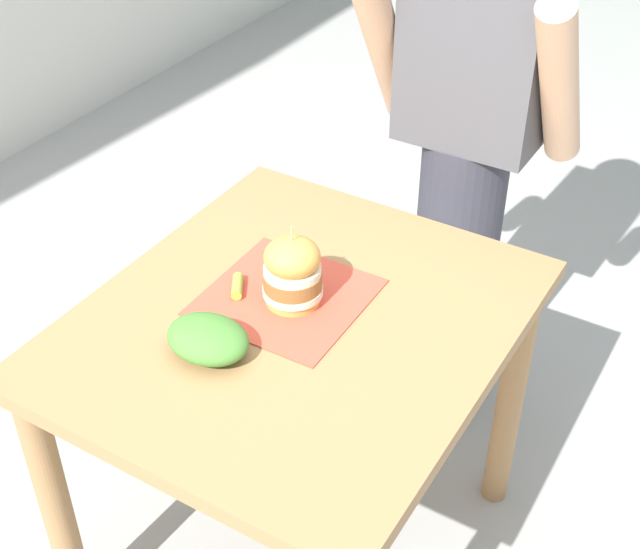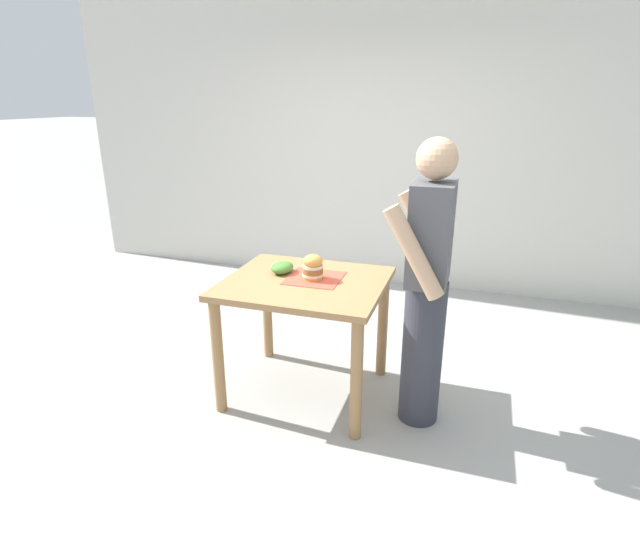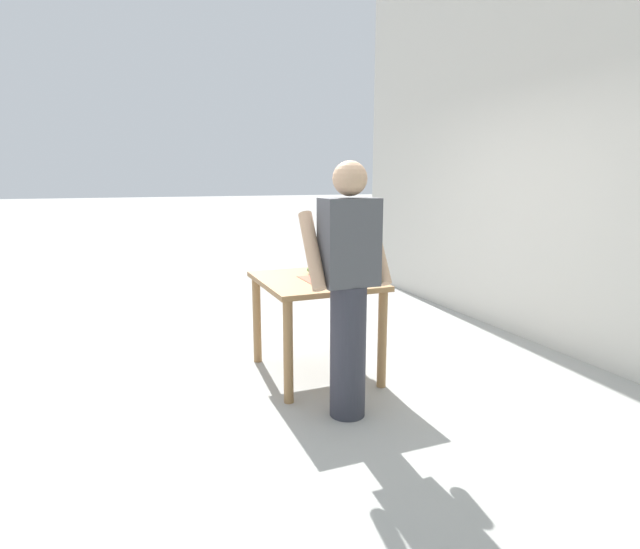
{
  "view_description": "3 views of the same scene",
  "coord_description": "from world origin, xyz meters",
  "px_view_note": "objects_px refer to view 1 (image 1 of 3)",
  "views": [
    {
      "loc": [
        0.81,
        -1.24,
        2.02
      ],
      "look_at": [
        0.0,
        0.1,
        0.85
      ],
      "focal_mm": 50.0,
      "sensor_mm": 36.0,
      "label": 1
    },
    {
      "loc": [
        2.76,
        1.0,
        1.88
      ],
      "look_at": [
        0.0,
        0.1,
        0.85
      ],
      "focal_mm": 28.0,
      "sensor_mm": 36.0,
      "label": 2
    },
    {
      "loc": [
        1.39,
        3.62,
        1.59
      ],
      "look_at": [
        0.0,
        0.1,
        0.85
      ],
      "focal_mm": 28.0,
      "sensor_mm": 36.0,
      "label": 3
    }
  ],
  "objects_px": {
    "diner_across_table": "(467,144)",
    "sandwich": "(292,271)",
    "patio_table": "(297,365)",
    "pickle_spear": "(237,286)",
    "side_salad": "(208,339)"
  },
  "relations": [
    {
      "from": "sandwich",
      "to": "side_salad",
      "type": "relative_size",
      "value": 1.07
    },
    {
      "from": "patio_table",
      "to": "diner_across_table",
      "type": "relative_size",
      "value": 0.59
    },
    {
      "from": "patio_table",
      "to": "sandwich",
      "type": "relative_size",
      "value": 5.14
    },
    {
      "from": "patio_table",
      "to": "diner_across_table",
      "type": "bearing_deg",
      "value": 85.38
    },
    {
      "from": "sandwich",
      "to": "pickle_spear",
      "type": "relative_size",
      "value": 2.66
    },
    {
      "from": "patio_table",
      "to": "side_salad",
      "type": "relative_size",
      "value": 5.52
    },
    {
      "from": "diner_across_table",
      "to": "pickle_spear",
      "type": "bearing_deg",
      "value": -106.34
    },
    {
      "from": "patio_table",
      "to": "side_salad",
      "type": "xyz_separation_m",
      "value": [
        -0.09,
        -0.19,
        0.18
      ]
    },
    {
      "from": "patio_table",
      "to": "side_salad",
      "type": "distance_m",
      "value": 0.27
    },
    {
      "from": "sandwich",
      "to": "pickle_spear",
      "type": "distance_m",
      "value": 0.14
    },
    {
      "from": "diner_across_table",
      "to": "sandwich",
      "type": "bearing_deg",
      "value": -97.61
    },
    {
      "from": "sandwich",
      "to": "side_salad",
      "type": "xyz_separation_m",
      "value": [
        -0.06,
        -0.23,
        -0.05
      ]
    },
    {
      "from": "pickle_spear",
      "to": "diner_across_table",
      "type": "xyz_separation_m",
      "value": [
        0.22,
        0.75,
        0.07
      ]
    },
    {
      "from": "patio_table",
      "to": "pickle_spear",
      "type": "xyz_separation_m",
      "value": [
        -0.16,
        0.01,
        0.16
      ]
    },
    {
      "from": "side_salad",
      "to": "patio_table",
      "type": "bearing_deg",
      "value": 64.12
    }
  ]
}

